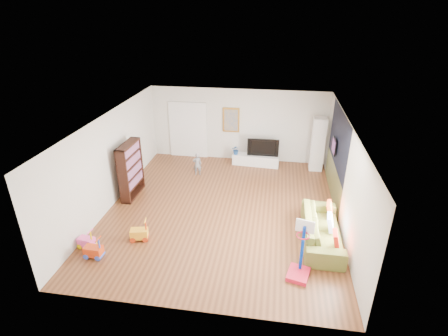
% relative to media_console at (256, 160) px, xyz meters
% --- Properties ---
extents(floor, '(6.50, 7.50, 0.00)m').
position_rel_media_console_xyz_m(floor, '(-0.74, -3.27, -0.20)').
color(floor, brown).
rests_on(floor, ground).
extents(ceiling, '(6.50, 7.50, 0.00)m').
position_rel_media_console_xyz_m(ceiling, '(-0.74, -3.27, 2.50)').
color(ceiling, white).
rests_on(ceiling, ground).
extents(wall_back, '(6.50, 0.00, 2.70)m').
position_rel_media_console_xyz_m(wall_back, '(-0.74, 0.48, 1.15)').
color(wall_back, silver).
rests_on(wall_back, ground).
extents(wall_front, '(6.50, 0.00, 2.70)m').
position_rel_media_console_xyz_m(wall_front, '(-0.74, -7.02, 1.15)').
color(wall_front, white).
rests_on(wall_front, ground).
extents(wall_left, '(0.00, 7.50, 2.70)m').
position_rel_media_console_xyz_m(wall_left, '(-3.99, -3.27, 1.15)').
color(wall_left, silver).
rests_on(wall_left, ground).
extents(wall_right, '(0.00, 7.50, 2.70)m').
position_rel_media_console_xyz_m(wall_right, '(2.51, -3.27, 1.15)').
color(wall_right, silver).
rests_on(wall_right, ground).
extents(navy_accent, '(0.01, 3.20, 1.70)m').
position_rel_media_console_xyz_m(navy_accent, '(2.49, -1.87, 1.65)').
color(navy_accent, black).
rests_on(navy_accent, wall_right).
extents(olive_wainscot, '(0.01, 3.20, 1.00)m').
position_rel_media_console_xyz_m(olive_wainscot, '(2.49, -1.87, 0.30)').
color(olive_wainscot, brown).
rests_on(olive_wainscot, wall_right).
extents(doorway, '(1.45, 0.06, 2.10)m').
position_rel_media_console_xyz_m(doorway, '(-2.64, 0.44, 0.85)').
color(doorway, white).
rests_on(doorway, ground).
extents(painting_back, '(0.62, 0.06, 0.92)m').
position_rel_media_console_xyz_m(painting_back, '(-0.99, 0.44, 1.35)').
color(painting_back, gold).
rests_on(painting_back, wall_back).
extents(artwork_right, '(0.04, 0.56, 0.46)m').
position_rel_media_console_xyz_m(artwork_right, '(2.43, -1.67, 1.35)').
color(artwork_right, '#7F3F8C').
rests_on(artwork_right, wall_right).
extents(media_console, '(1.72, 0.54, 0.40)m').
position_rel_media_console_xyz_m(media_console, '(0.00, 0.00, 0.00)').
color(media_console, silver).
rests_on(media_console, ground).
extents(tall_cabinet, '(0.45, 0.45, 1.92)m').
position_rel_media_console_xyz_m(tall_cabinet, '(2.15, -0.03, 0.76)').
color(tall_cabinet, white).
rests_on(tall_cabinet, ground).
extents(bookshelf, '(0.33, 1.18, 1.71)m').
position_rel_media_console_xyz_m(bookshelf, '(-3.61, -2.84, 0.66)').
color(bookshelf, black).
rests_on(bookshelf, ground).
extents(sofa, '(0.91, 2.32, 0.68)m').
position_rel_media_console_xyz_m(sofa, '(1.96, -4.33, 0.14)').
color(sofa, olive).
rests_on(sofa, ground).
extents(basketball_hoop, '(0.58, 0.65, 1.34)m').
position_rel_media_console_xyz_m(basketball_hoop, '(1.35, -5.72, 0.47)').
color(basketball_hoop, red).
rests_on(basketball_hoop, ground).
extents(ride_on_yellow, '(0.48, 0.35, 0.57)m').
position_rel_media_console_xyz_m(ride_on_yellow, '(-2.57, -5.01, 0.09)').
color(ride_on_yellow, yellow).
rests_on(ride_on_yellow, ground).
extents(ride_on_orange, '(0.43, 0.27, 0.55)m').
position_rel_media_console_xyz_m(ride_on_orange, '(-3.38, -5.82, 0.08)').
color(ride_on_orange, red).
rests_on(ride_on_orange, ground).
extents(ride_on_pink, '(0.42, 0.30, 0.52)m').
position_rel_media_console_xyz_m(ride_on_pink, '(-3.73, -5.51, 0.06)').
color(ride_on_pink, '#FE50AC').
rests_on(ride_on_pink, ground).
extents(child, '(0.34, 0.27, 0.81)m').
position_rel_media_console_xyz_m(child, '(-1.95, -1.14, 0.21)').
color(child, slate).
rests_on(child, ground).
extents(tv, '(1.14, 0.16, 0.65)m').
position_rel_media_console_xyz_m(tv, '(0.25, 0.06, 0.53)').
color(tv, black).
rests_on(tv, media_console).
extents(vase_plant, '(0.34, 0.30, 0.35)m').
position_rel_media_console_xyz_m(vase_plant, '(-0.73, -0.03, 0.37)').
color(vase_plant, navy).
rests_on(vase_plant, media_console).
extents(pillow_left, '(0.13, 0.38, 0.38)m').
position_rel_media_console_xyz_m(pillow_left, '(2.19, -4.98, 0.34)').
color(pillow_left, red).
rests_on(pillow_left, sofa).
extents(pillow_center, '(0.16, 0.41, 0.40)m').
position_rel_media_console_xyz_m(pillow_center, '(2.15, -4.29, 0.34)').
color(pillow_center, white).
rests_on(pillow_center, sofa).
extents(pillow_right, '(0.16, 0.38, 0.37)m').
position_rel_media_console_xyz_m(pillow_right, '(2.20, -3.63, 0.34)').
color(pillow_right, '#D24117').
rests_on(pillow_right, sofa).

